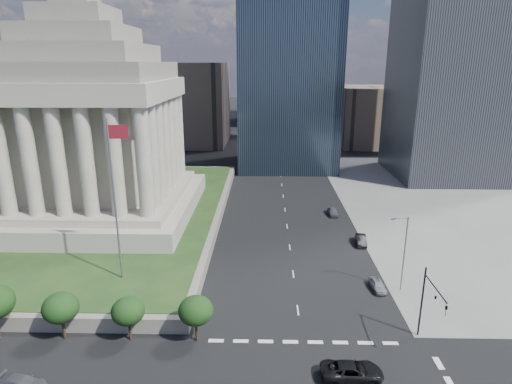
{
  "coord_description": "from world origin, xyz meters",
  "views": [
    {
      "loc": [
        -3.93,
        -24.26,
        27.94
      ],
      "look_at": [
        -5.02,
        23.59,
        13.45
      ],
      "focal_mm": 30.0,
      "sensor_mm": 36.0,
      "label": 1
    }
  ],
  "objects_px": {
    "flagpole": "(115,193)",
    "pickup_truck": "(352,371)",
    "parked_sedan_far": "(333,212)",
    "parked_sedan_near": "(378,285)",
    "parked_sedan_mid": "(361,240)",
    "traffic_signal_ne": "(429,301)",
    "street_lamp_north": "(403,249)",
    "war_memorial": "(87,104)",
    "suv_grey": "(21,384)"
  },
  "relations": [
    {
      "from": "street_lamp_north",
      "to": "parked_sedan_far",
      "type": "xyz_separation_m",
      "value": [
        -4.33,
        28.06,
        -4.95
      ]
    },
    {
      "from": "pickup_truck",
      "to": "suv_grey",
      "type": "bearing_deg",
      "value": 92.92
    },
    {
      "from": "war_memorial",
      "to": "parked_sedan_far",
      "type": "bearing_deg",
      "value": 6.71
    },
    {
      "from": "war_memorial",
      "to": "street_lamp_north",
      "type": "xyz_separation_m",
      "value": [
        47.33,
        -23.0,
        -15.74
      ]
    },
    {
      "from": "pickup_truck",
      "to": "parked_sedan_mid",
      "type": "bearing_deg",
      "value": -14.69
    },
    {
      "from": "war_memorial",
      "to": "parked_sedan_mid",
      "type": "relative_size",
      "value": 9.0
    },
    {
      "from": "parked_sedan_near",
      "to": "parked_sedan_far",
      "type": "bearing_deg",
      "value": 89.51
    },
    {
      "from": "flagpole",
      "to": "parked_sedan_far",
      "type": "distance_m",
      "value": 44.14
    },
    {
      "from": "street_lamp_north",
      "to": "parked_sedan_mid",
      "type": "xyz_separation_m",
      "value": [
        -1.83,
        14.47,
        -4.95
      ]
    },
    {
      "from": "traffic_signal_ne",
      "to": "suv_grey",
      "type": "height_order",
      "value": "traffic_signal_ne"
    },
    {
      "from": "flagpole",
      "to": "street_lamp_north",
      "type": "distance_m",
      "value": 35.95
    },
    {
      "from": "pickup_truck",
      "to": "parked_sedan_near",
      "type": "relative_size",
      "value": 1.51
    },
    {
      "from": "parked_sedan_mid",
      "to": "street_lamp_north",
      "type": "bearing_deg",
      "value": -76.91
    },
    {
      "from": "street_lamp_north",
      "to": "parked_sedan_near",
      "type": "relative_size",
      "value": 2.63
    },
    {
      "from": "flagpole",
      "to": "pickup_truck",
      "type": "distance_m",
      "value": 32.55
    },
    {
      "from": "war_memorial",
      "to": "parked_sedan_mid",
      "type": "xyz_separation_m",
      "value": [
        45.5,
        -8.53,
        -20.69
      ]
    },
    {
      "from": "traffic_signal_ne",
      "to": "parked_sedan_far",
      "type": "bearing_deg",
      "value": 95.08
    },
    {
      "from": "war_memorial",
      "to": "parked_sedan_mid",
      "type": "distance_m",
      "value": 50.7
    },
    {
      "from": "parked_sedan_near",
      "to": "parked_sedan_mid",
      "type": "bearing_deg",
      "value": 82.61
    },
    {
      "from": "pickup_truck",
      "to": "parked_sedan_far",
      "type": "xyz_separation_m",
      "value": [
        4.87,
        44.34,
        -0.08
      ]
    },
    {
      "from": "street_lamp_north",
      "to": "parked_sedan_mid",
      "type": "relative_size",
      "value": 2.31
    },
    {
      "from": "traffic_signal_ne",
      "to": "suv_grey",
      "type": "bearing_deg",
      "value": -169.38
    },
    {
      "from": "pickup_truck",
      "to": "parked_sedan_near",
      "type": "xyz_separation_m",
      "value": [
        6.44,
        16.35,
        -0.15
      ]
    },
    {
      "from": "flagpole",
      "to": "street_lamp_north",
      "type": "relative_size",
      "value": 2.0
    },
    {
      "from": "traffic_signal_ne",
      "to": "parked_sedan_far",
      "type": "height_order",
      "value": "traffic_signal_ne"
    },
    {
      "from": "flagpole",
      "to": "street_lamp_north",
      "type": "bearing_deg",
      "value": 1.63
    },
    {
      "from": "parked_sedan_near",
      "to": "parked_sedan_far",
      "type": "xyz_separation_m",
      "value": [
        -1.57,
        28.0,
        0.07
      ]
    },
    {
      "from": "street_lamp_north",
      "to": "flagpole",
      "type": "bearing_deg",
      "value": -178.37
    },
    {
      "from": "street_lamp_north",
      "to": "pickup_truck",
      "type": "xyz_separation_m",
      "value": [
        -9.19,
        -16.28,
        -4.86
      ]
    },
    {
      "from": "traffic_signal_ne",
      "to": "street_lamp_north",
      "type": "height_order",
      "value": "street_lamp_north"
    },
    {
      "from": "flagpole",
      "to": "traffic_signal_ne",
      "type": "height_order",
      "value": "flagpole"
    },
    {
      "from": "flagpole",
      "to": "parked_sedan_mid",
      "type": "height_order",
      "value": "flagpole"
    },
    {
      "from": "suv_grey",
      "to": "parked_sedan_far",
      "type": "relative_size",
      "value": 1.08
    },
    {
      "from": "flagpole",
      "to": "parked_sedan_mid",
      "type": "distance_m",
      "value": 38.78
    },
    {
      "from": "street_lamp_north",
      "to": "suv_grey",
      "type": "height_order",
      "value": "street_lamp_north"
    },
    {
      "from": "pickup_truck",
      "to": "parked_sedan_near",
      "type": "bearing_deg",
      "value": -22.71
    },
    {
      "from": "traffic_signal_ne",
      "to": "parked_sedan_mid",
      "type": "bearing_deg",
      "value": 92.22
    },
    {
      "from": "traffic_signal_ne",
      "to": "parked_sedan_far",
      "type": "xyz_separation_m",
      "value": [
        -3.5,
        39.37,
        -4.54
      ]
    },
    {
      "from": "war_memorial",
      "to": "suv_grey",
      "type": "bearing_deg",
      "value": -78.35
    },
    {
      "from": "war_memorial",
      "to": "parked_sedan_far",
      "type": "xyz_separation_m",
      "value": [
        43.0,
        5.06,
        -20.69
      ]
    },
    {
      "from": "traffic_signal_ne",
      "to": "suv_grey",
      "type": "xyz_separation_m",
      "value": [
        -37.96,
        -7.12,
        -4.59
      ]
    },
    {
      "from": "war_memorial",
      "to": "traffic_signal_ne",
      "type": "distance_m",
      "value": 60.0
    },
    {
      "from": "parked_sedan_near",
      "to": "parked_sedan_mid",
      "type": "xyz_separation_m",
      "value": [
        0.93,
        14.41,
        0.07
      ]
    },
    {
      "from": "traffic_signal_ne",
      "to": "flagpole",
      "type": "bearing_deg",
      "value": 163.29
    },
    {
      "from": "war_memorial",
      "to": "flagpole",
      "type": "height_order",
      "value": "war_memorial"
    },
    {
      "from": "flagpole",
      "to": "pickup_truck",
      "type": "relative_size",
      "value": 3.48
    },
    {
      "from": "traffic_signal_ne",
      "to": "parked_sedan_far",
      "type": "relative_size",
      "value": 1.91
    },
    {
      "from": "war_memorial",
      "to": "suv_grey",
      "type": "distance_m",
      "value": 47.11
    },
    {
      "from": "parked_sedan_near",
      "to": "traffic_signal_ne",
      "type": "bearing_deg",
      "value": -84.07
    },
    {
      "from": "flagpole",
      "to": "parked_sedan_near",
      "type": "distance_m",
      "value": 34.73
    }
  ]
}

